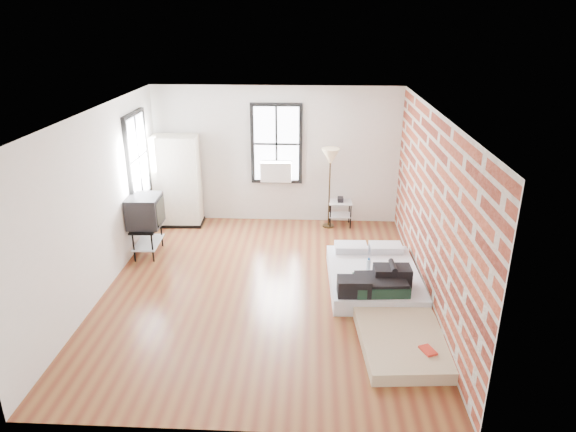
# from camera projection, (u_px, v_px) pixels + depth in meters

# --- Properties ---
(ground) EXTENTS (6.00, 6.00, 0.00)m
(ground) POSITION_uv_depth(u_px,v_px,m) (264.00, 289.00, 8.17)
(ground) COLOR #5F2A19
(ground) RESTS_ON ground
(room_shell) EXTENTS (5.02, 6.02, 2.80)m
(room_shell) POSITION_uv_depth(u_px,v_px,m) (279.00, 178.00, 7.86)
(room_shell) COLOR silver
(room_shell) RESTS_ON ground
(mattress_main) EXTENTS (1.47, 1.95, 0.61)m
(mattress_main) POSITION_uv_depth(u_px,v_px,m) (373.00, 276.00, 8.22)
(mattress_main) COLOR white
(mattress_main) RESTS_ON ground
(mattress_bare) EXTENTS (1.26, 2.18, 0.45)m
(mattress_bare) POSITION_uv_depth(u_px,v_px,m) (394.00, 319.00, 7.13)
(mattress_bare) COLOR #BFAE8A
(mattress_bare) RESTS_ON ground
(wardrobe) EXTENTS (0.96, 0.58, 1.86)m
(wardrobe) POSITION_uv_depth(u_px,v_px,m) (177.00, 181.00, 10.39)
(wardrobe) COLOR black
(wardrobe) RESTS_ON ground
(side_table) EXTENTS (0.48, 0.39, 0.62)m
(side_table) POSITION_uv_depth(u_px,v_px,m) (340.00, 207.00, 10.49)
(side_table) COLOR black
(side_table) RESTS_ON ground
(floor_lamp) EXTENTS (0.35, 0.35, 1.64)m
(floor_lamp) POSITION_uv_depth(u_px,v_px,m) (330.00, 161.00, 10.07)
(floor_lamp) COLOR black
(floor_lamp) RESTS_ON ground
(tv_stand) EXTENTS (0.58, 0.80, 1.11)m
(tv_stand) POSITION_uv_depth(u_px,v_px,m) (145.00, 213.00, 9.10)
(tv_stand) COLOR black
(tv_stand) RESTS_ON ground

